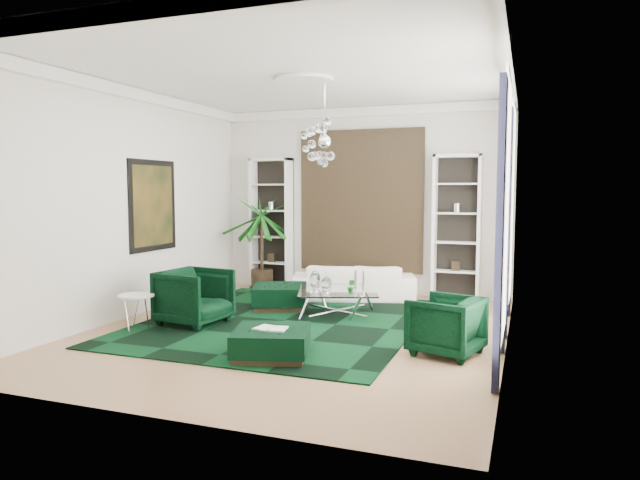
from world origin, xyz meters
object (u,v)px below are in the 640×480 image
at_px(ottoman_side, 280,297).
at_px(ottoman_front, 272,343).
at_px(palm, 262,229).
at_px(armchair_right, 446,325).
at_px(side_table, 137,312).
at_px(coffee_table, 337,303).
at_px(sofa, 354,282).
at_px(armchair_left, 194,297).

height_order(ottoman_side, ottoman_front, ottoman_side).
bearing_deg(palm, ottoman_side, -55.31).
xyz_separation_m(armchair_right, side_table, (-4.62, -0.25, -0.12)).
bearing_deg(side_table, palm, 86.49).
bearing_deg(armchair_right, ottoman_front, -50.87).
distance_m(armchair_right, ottoman_front, 2.25).
bearing_deg(ottoman_front, palm, 117.17).
xyz_separation_m(coffee_table, palm, (-2.35, 1.93, 1.07)).
height_order(sofa, side_table, sofa).
xyz_separation_m(armchair_right, coffee_table, (-2.03, 1.70, -0.16)).
xyz_separation_m(sofa, armchair_right, (2.19, -3.19, 0.04)).
xyz_separation_m(coffee_table, side_table, (-2.58, -1.96, 0.04)).
relative_size(sofa, coffee_table, 1.81).
relative_size(armchair_right, side_table, 1.55).
relative_size(coffee_table, side_table, 2.38).
bearing_deg(sofa, armchair_right, 108.01).
bearing_deg(armchair_right, coffee_table, -114.36).
relative_size(armchair_left, palm, 0.38).
height_order(coffee_table, palm, palm).
bearing_deg(side_table, armchair_left, 41.46).
bearing_deg(sofa, ottoman_side, 36.23).
xyz_separation_m(ottoman_side, palm, (-1.20, 1.73, 1.08)).
bearing_deg(side_table, sofa, 54.84).
bearing_deg(palm, coffee_table, -39.42).
distance_m(sofa, ottoman_side, 1.64).
distance_m(ottoman_side, side_table, 2.59).
distance_m(armchair_left, ottoman_front, 2.28).
relative_size(coffee_table, palm, 0.50).
bearing_deg(sofa, ottoman_front, 75.46).
distance_m(armchair_right, side_table, 4.63).
bearing_deg(armchair_left, sofa, -24.64).
relative_size(armchair_left, armchair_right, 1.16).
relative_size(armchair_left, side_table, 1.79).
height_order(armchair_right, coffee_table, armchair_right).
height_order(sofa, palm, palm).
bearing_deg(side_table, ottoman_front, -14.12).
xyz_separation_m(armchair_left, coffee_table, (1.93, 1.37, -0.22)).
height_order(ottoman_front, side_table, side_table).
distance_m(armchair_right, coffee_table, 2.66).
xyz_separation_m(ottoman_side, ottoman_front, (1.12, -2.79, -0.03)).
bearing_deg(armchair_left, armchair_right, -87.70).
height_order(side_table, palm, palm).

